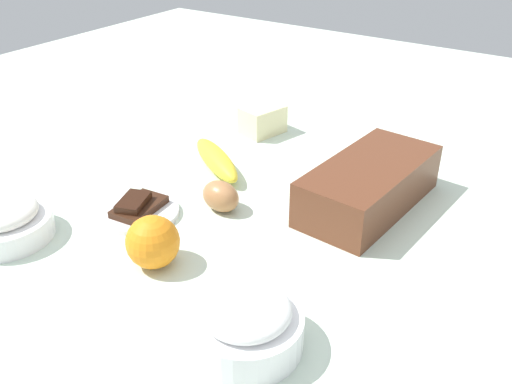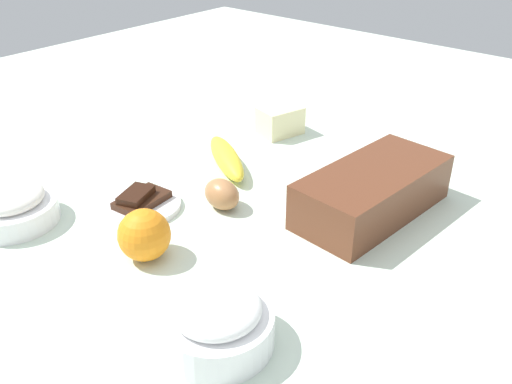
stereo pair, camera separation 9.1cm
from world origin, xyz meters
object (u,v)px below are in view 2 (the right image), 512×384
Objects in this scene: flour_bowl at (12,206)px; sugar_bowl at (217,321)px; butter_block at (280,121)px; loaf_pan at (373,190)px; banana at (226,158)px; chocolate_plate at (142,203)px; orange_fruit at (144,235)px; egg_near_butter at (222,194)px.

flour_bowl is 1.05× the size of sugar_bowl.
butter_block is (-0.56, 0.11, 0.00)m from flour_bowl.
flour_bowl is (0.40, -0.43, -0.01)m from loaf_pan.
chocolate_plate is (0.21, -0.00, -0.01)m from banana.
sugar_bowl reaches higher than butter_block.
banana is at bearing 178.73° from chocolate_plate.
banana is 0.31m from orange_fruit.
loaf_pan reaches higher than egg_near_butter.
butter_block is 0.33m from egg_near_butter.
orange_fruit is at bearing -106.04° from sugar_bowl.
butter_block reaches higher than egg_near_butter.
flour_bowl is at bearing -41.80° from loaf_pan.
chocolate_plate is (0.24, -0.30, -0.03)m from loaf_pan.
banana is (-0.35, -0.31, -0.01)m from sugar_bowl.
flour_bowl is 0.34m from egg_near_butter.
orange_fruit is (-0.08, 0.24, 0.01)m from flour_bowl.
butter_block reaches higher than banana.
loaf_pan is 3.73× the size of orange_fruit.
egg_near_butter is 0.54× the size of chocolate_plate.
chocolate_plate is (0.09, -0.10, -0.02)m from egg_near_butter.
loaf_pan is at bearing 128.53° from chocolate_plate.
flour_bowl is 1.11× the size of chocolate_plate.
sugar_bowl is 0.64m from butter_block.
banana is 2.11× the size of butter_block.
banana is 0.15m from egg_near_butter.
butter_block is (-0.16, -0.32, -0.01)m from loaf_pan.
orange_fruit reaches higher than banana.
butter_block is 1.27× the size of egg_near_butter.
egg_near_butter is (-0.25, 0.23, -0.00)m from flour_bowl.
loaf_pan reaches higher than orange_fruit.
loaf_pan is at bearing 63.50° from butter_block.
orange_fruit is at bearing -25.06° from loaf_pan.
sugar_bowl reaches higher than banana.
loaf_pan is at bearing 96.67° from banana.
loaf_pan is 0.25m from egg_near_butter.
orange_fruit is at bearing 3.89° from egg_near_butter.
orange_fruit is at bearing 107.65° from flour_bowl.
banana is at bearing 160.38° from flour_bowl.
flour_bowl is at bearing -19.62° from banana.
sugar_bowl is 0.32m from egg_near_butter.
flour_bowl is 0.39m from banana.
sugar_bowl is at bearing 65.62° from chocolate_plate.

